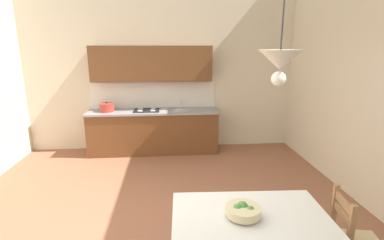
{
  "coord_description": "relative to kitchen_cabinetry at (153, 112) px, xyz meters",
  "views": [
    {
      "loc": [
        0.13,
        -2.83,
        2.16
      ],
      "look_at": [
        0.47,
        1.15,
        1.14
      ],
      "focal_mm": 26.62,
      "sensor_mm": 36.0,
      "label": 1
    }
  ],
  "objects": [
    {
      "name": "dining_table",
      "position": [
        1.01,
        -3.74,
        -0.23
      ],
      "size": [
        1.4,
        0.98,
        0.75
      ],
      "color": "#56331C",
      "rests_on": "ground_plane"
    },
    {
      "name": "kitchen_cabinetry",
      "position": [
        0.0,
        0.0,
        0.0
      ],
      "size": [
        2.68,
        0.63,
        2.2
      ],
      "color": "brown",
      "rests_on": "ground_plane"
    },
    {
      "name": "wall_back",
      "position": [
        0.19,
        0.33,
        1.19
      ],
      "size": [
        6.24,
        0.12,
        4.09
      ],
      "primitive_type": "cube",
      "color": "beige",
      "rests_on": "ground_plane"
    },
    {
      "name": "pendant_lamp",
      "position": [
        1.14,
        -3.79,
        1.21
      ],
      "size": [
        0.32,
        0.32,
        0.8
      ],
      "color": "black"
    },
    {
      "name": "fruit_bowl",
      "position": [
        0.94,
        -3.72,
        -0.04
      ],
      "size": [
        0.3,
        0.3,
        0.12
      ],
      "color": "beige",
      "rests_on": "dining_table"
    }
  ]
}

